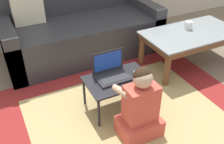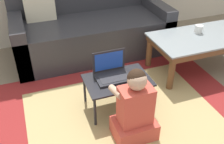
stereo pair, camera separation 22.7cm
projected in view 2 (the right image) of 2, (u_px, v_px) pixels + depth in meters
name	position (u px, v px, depth m)	size (l,w,h in m)	color
ground_plane	(110.00, 107.00, 2.59)	(16.00, 16.00, 0.00)	#7F705B
area_rug	(125.00, 119.00, 2.43)	(2.42, 1.94, 0.01)	maroon
couch	(90.00, 28.00, 3.39)	(1.94, 0.89, 0.92)	#2D2D33
coffee_table	(201.00, 41.00, 2.98)	(1.13, 0.62, 0.42)	gray
laptop_desk	(118.00, 82.00, 2.43)	(0.60, 0.40, 0.33)	black
laptop	(112.00, 73.00, 2.42)	(0.32, 0.23, 0.24)	#232328
computer_mouse	(138.00, 75.00, 2.45)	(0.07, 0.10, 0.04)	#B2B7C1
person_seated	(135.00, 110.00, 2.12)	(0.35, 0.36, 0.67)	#CC4C3D
cup_on_table	(199.00, 29.00, 2.99)	(0.09, 0.09, 0.09)	white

